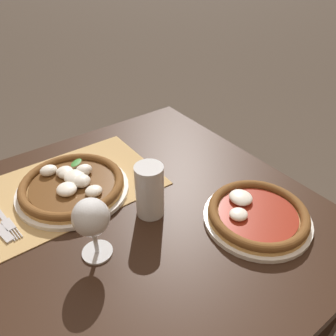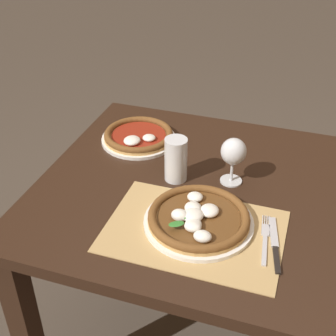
# 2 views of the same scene
# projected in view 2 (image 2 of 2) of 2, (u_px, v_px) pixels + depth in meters

# --- Properties ---
(dining_table) EXTENTS (1.18, 0.93, 0.74)m
(dining_table) POSITION_uv_depth(u_px,v_px,m) (224.00, 219.00, 1.50)
(dining_table) COLOR black
(dining_table) RESTS_ON ground
(paper_placemat) EXTENTS (0.49, 0.33, 0.00)m
(paper_placemat) POSITION_uv_depth(u_px,v_px,m) (194.00, 231.00, 1.29)
(paper_placemat) COLOR tan
(paper_placemat) RESTS_ON dining_table
(pizza_near) EXTENTS (0.31, 0.31, 0.05)m
(pizza_near) POSITION_uv_depth(u_px,v_px,m) (198.00, 218.00, 1.30)
(pizza_near) COLOR white
(pizza_near) RESTS_ON paper_placemat
(pizza_far) EXTENTS (0.27, 0.27, 0.05)m
(pizza_far) POSITION_uv_depth(u_px,v_px,m) (139.00, 136.00, 1.69)
(pizza_far) COLOR white
(pizza_far) RESTS_ON dining_table
(wine_glass) EXTENTS (0.08, 0.08, 0.16)m
(wine_glass) POSITION_uv_depth(u_px,v_px,m) (232.00, 153.00, 1.43)
(wine_glass) COLOR silver
(wine_glass) RESTS_ON dining_table
(pint_glass) EXTENTS (0.07, 0.07, 0.15)m
(pint_glass) POSITION_uv_depth(u_px,v_px,m) (176.00, 160.00, 1.46)
(pint_glass) COLOR silver
(pint_glass) RESTS_ON dining_table
(fork) EXTENTS (0.04, 0.20, 0.00)m
(fork) POSITION_uv_depth(u_px,v_px,m) (265.00, 239.00, 1.26)
(fork) COLOR #B7B7BC
(fork) RESTS_ON paper_placemat
(knife) EXTENTS (0.06, 0.21, 0.01)m
(knife) POSITION_uv_depth(u_px,v_px,m) (275.00, 244.00, 1.24)
(knife) COLOR black
(knife) RESTS_ON paper_placemat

